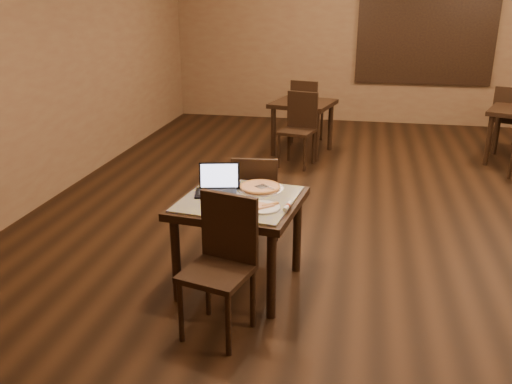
% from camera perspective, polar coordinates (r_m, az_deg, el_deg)
% --- Properties ---
extents(ground, '(10.00, 10.00, 0.00)m').
position_cam_1_polar(ground, '(5.68, 15.26, -4.02)').
color(ground, black).
rests_on(ground, ground).
extents(wall_back, '(8.00, 0.02, 3.00)m').
position_cam_1_polar(wall_back, '(10.23, 14.49, 15.34)').
color(wall_back, olive).
rests_on(wall_back, ground).
extents(wall_left, '(0.02, 10.00, 3.00)m').
position_cam_1_polar(wall_left, '(6.31, -23.17, 11.70)').
color(wall_left, olive).
rests_on(wall_left, ground).
extents(mural, '(2.34, 0.05, 1.64)m').
position_cam_1_polar(mural, '(10.22, 17.42, 15.35)').
color(mural, '#225B7F').
rests_on(mural, wall_back).
extents(tiled_table, '(1.02, 1.02, 0.76)m').
position_cam_1_polar(tiled_table, '(4.25, -1.77, -1.93)').
color(tiled_table, black).
rests_on(tiled_table, ground).
extents(chair_main_near, '(0.52, 0.52, 0.99)m').
position_cam_1_polar(chair_main_near, '(3.75, -3.55, -6.90)').
color(chair_main_near, black).
rests_on(chair_main_near, ground).
extents(chair_main_far, '(0.44, 0.44, 0.93)m').
position_cam_1_polar(chair_main_far, '(4.87, -0.04, -0.72)').
color(chair_main_far, black).
rests_on(chair_main_far, ground).
extents(laptop, '(0.37, 0.32, 0.22)m').
position_cam_1_polar(laptop, '(4.34, -4.06, 0.74)').
color(laptop, black).
rests_on(laptop, tiled_table).
extents(plate, '(0.26, 0.26, 0.01)m').
position_cam_1_polar(plate, '(4.01, 0.71, -1.64)').
color(plate, white).
rests_on(plate, tiled_table).
extents(pizza_slice, '(0.25, 0.25, 0.02)m').
position_cam_1_polar(pizza_slice, '(4.00, 0.71, -1.45)').
color(pizza_slice, beige).
rests_on(pizza_slice, plate).
extents(pizza_pan, '(0.38, 0.38, 0.01)m').
position_cam_1_polar(pizza_pan, '(4.41, 0.43, 0.40)').
color(pizza_pan, silver).
rests_on(pizza_pan, tiled_table).
extents(pizza_whole, '(0.33, 0.33, 0.02)m').
position_cam_1_polar(pizza_whole, '(4.41, 0.44, 0.56)').
color(pizza_whole, beige).
rests_on(pizza_whole, pizza_pan).
extents(spatula, '(0.23, 0.22, 0.01)m').
position_cam_1_polar(spatula, '(4.38, 0.64, 0.57)').
color(spatula, silver).
rests_on(spatula, pizza_whole).
extents(napkin_roll, '(0.05, 0.16, 0.04)m').
position_cam_1_polar(napkin_roll, '(4.01, 3.34, -1.50)').
color(napkin_roll, white).
rests_on(napkin_roll, tiled_table).
extents(other_table_a_chair_far, '(0.55, 0.55, 0.98)m').
position_cam_1_polar(other_table_a_chair_far, '(8.92, 24.99, 7.30)').
color(other_table_a_chair_far, black).
rests_on(other_table_a_chair_far, ground).
extents(other_table_b, '(0.99, 0.99, 0.77)m').
position_cam_1_polar(other_table_b, '(8.06, 4.96, 8.55)').
color(other_table_b, black).
rests_on(other_table_b, ground).
extents(other_table_b_chair_near, '(0.52, 0.52, 1.00)m').
position_cam_1_polar(other_table_b_chair_near, '(7.51, 4.58, 7.08)').
color(other_table_b_chair_near, black).
rests_on(other_table_b_chair_near, ground).
extents(other_table_b_chair_far, '(0.52, 0.52, 1.00)m').
position_cam_1_polar(other_table_b_chair_far, '(8.65, 5.26, 8.81)').
color(other_table_b_chair_far, black).
rests_on(other_table_b_chair_far, ground).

